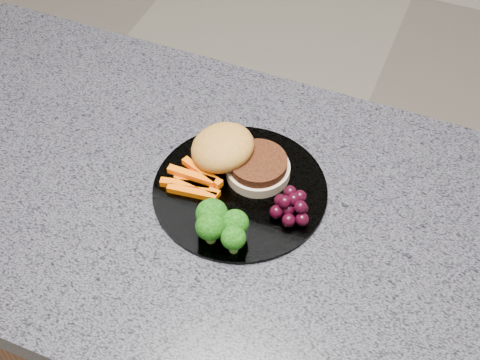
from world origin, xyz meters
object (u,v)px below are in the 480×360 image
(island_cabinet, at_px, (229,351))
(grape_bunch, at_px, (292,206))
(plate, at_px, (240,190))
(burger, at_px, (235,156))

(island_cabinet, relative_size, grape_bunch, 19.94)
(plate, relative_size, burger, 1.58)
(plate, distance_m, burger, 0.05)
(island_cabinet, bearing_deg, burger, 101.75)
(burger, distance_m, grape_bunch, 0.12)
(island_cabinet, distance_m, grape_bunch, 0.50)
(plate, bearing_deg, burger, 122.06)
(island_cabinet, xyz_separation_m, grape_bunch, (0.09, 0.02, 0.49))
(plate, xyz_separation_m, burger, (-0.02, 0.04, 0.03))
(island_cabinet, distance_m, burger, 0.50)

